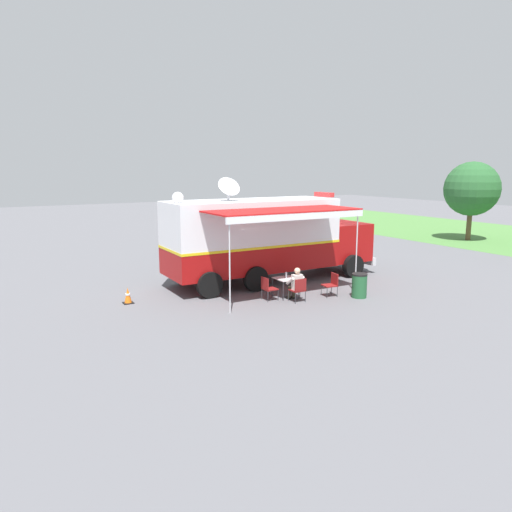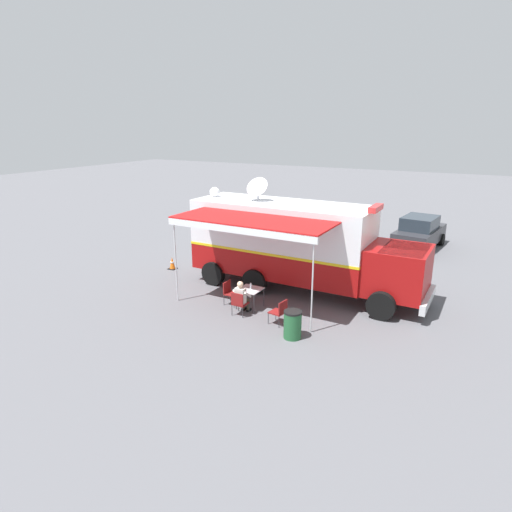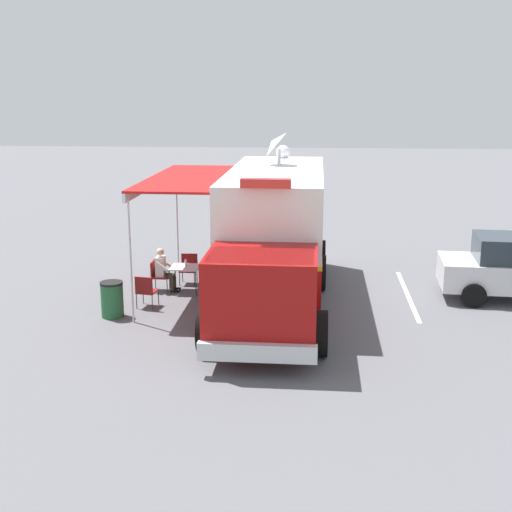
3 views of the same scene
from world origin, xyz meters
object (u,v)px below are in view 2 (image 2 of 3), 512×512
object	(u,v)px
command_truck	(298,243)
folding_chair_at_table	(239,302)
water_bottle	(251,286)
folding_chair_beside_table	(230,291)
folding_chair_spare_by_truck	(280,310)
traffic_cone	(172,263)
trash_bin	(293,324)
car_far_corner	(419,232)
car_behind_truck	(333,232)
seated_responder	(242,297)
folding_table	(250,290)

from	to	relation	value
command_truck	folding_chair_at_table	xyz separation A→B (m)	(3.33, -0.77, -1.43)
water_bottle	folding_chair_beside_table	size ratio (longest dim) A/B	0.26
folding_chair_spare_by_truck	traffic_cone	xyz separation A→B (m)	(-2.95, -6.92, -0.23)
folding_chair_beside_table	trash_bin	distance (m)	3.47
folding_chair_at_table	car_far_corner	world-z (taller)	car_far_corner
command_truck	car_behind_truck	bearing A→B (deg)	-173.65
water_bottle	trash_bin	world-z (taller)	water_bottle
traffic_cone	seated_responder	bearing A→B (deg)	62.42
car_behind_truck	car_far_corner	size ratio (longest dim) A/B	0.99
seated_responder	folding_chair_at_table	bearing A→B (deg)	-0.86
command_truck	traffic_cone	distance (m)	6.36
command_truck	seated_responder	distance (m)	3.48
folding_chair_at_table	seated_responder	world-z (taller)	seated_responder
folding_chair_at_table	folding_chair_spare_by_truck	bearing A→B (deg)	91.40
command_truck	folding_chair_beside_table	bearing A→B (deg)	-32.08
traffic_cone	car_far_corner	distance (m)	13.22
folding_chair_spare_by_truck	car_behind_truck	bearing A→B (deg)	-171.20
car_behind_truck	folding_chair_at_table	bearing A→B (deg)	-0.17
folding_chair_beside_table	car_behind_truck	size ratio (longest dim) A/B	0.20
seated_responder	folding_chair_beside_table	bearing A→B (deg)	-123.66
water_bottle	seated_responder	size ratio (longest dim) A/B	0.18
folding_chair_spare_by_truck	trash_bin	bearing A→B (deg)	48.27
car_behind_truck	car_far_corner	distance (m)	4.65
folding_chair_spare_by_truck	traffic_cone	bearing A→B (deg)	-113.07
folding_chair_beside_table	seated_responder	world-z (taller)	seated_responder
command_truck	folding_chair_beside_table	distance (m)	3.36
car_far_corner	folding_chair_at_table	bearing A→B (deg)	-18.70
command_truck	traffic_cone	bearing A→B (deg)	-86.79
folding_table	water_bottle	xyz separation A→B (m)	(-0.03, 0.01, 0.16)
folding_chair_at_table	car_far_corner	size ratio (longest dim) A/B	0.20
folding_chair_spare_by_truck	traffic_cone	distance (m)	7.53
command_truck	trash_bin	xyz separation A→B (m)	(3.97, 1.56, -1.49)
folding_table	folding_chair_spare_by_truck	bearing A→B (deg)	64.05
trash_bin	car_far_corner	bearing A→B (deg)	172.03
folding_chair_beside_table	folding_table	bearing A→B (deg)	93.07
seated_responder	traffic_cone	bearing A→B (deg)	-117.58
folding_chair_at_table	trash_bin	size ratio (longest dim) A/B	0.96
command_truck	water_bottle	bearing A→B (deg)	-16.78
folding_chair_spare_by_truck	command_truck	bearing A→B (deg)	-166.36
command_truck	folding_chair_beside_table	size ratio (longest dim) A/B	10.95
folding_table	car_far_corner	bearing A→B (deg)	160.11
folding_table	command_truck	bearing A→B (deg)	163.17
water_bottle	seated_responder	bearing A→B (deg)	-1.02
traffic_cone	car_behind_truck	bearing A→B (deg)	142.37
folding_chair_at_table	trash_bin	distance (m)	2.42
command_truck	traffic_cone	world-z (taller)	command_truck
folding_table	water_bottle	world-z (taller)	water_bottle
folding_chair_at_table	seated_responder	distance (m)	0.23
water_bottle	folding_chair_spare_by_truck	size ratio (longest dim) A/B	0.26
folding_chair_at_table	seated_responder	bearing A→B (deg)	179.14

